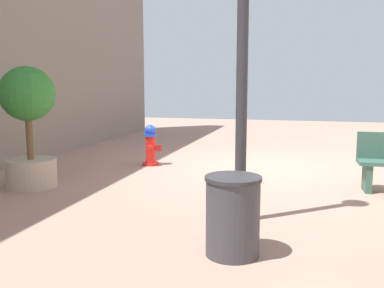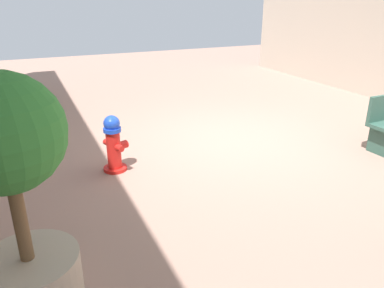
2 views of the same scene
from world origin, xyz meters
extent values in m
plane|color=#9E7A6B|center=(0.00, 0.00, 0.00)|extent=(23.40, 23.40, 0.00)
cylinder|color=red|center=(2.19, 0.36, 0.03)|extent=(0.35, 0.35, 0.05)
cylinder|color=red|center=(2.19, 0.36, 0.34)|extent=(0.21, 0.21, 0.57)
cylinder|color=blue|center=(2.19, 0.36, 0.65)|extent=(0.26, 0.26, 0.06)
sphere|color=blue|center=(2.19, 0.36, 0.75)|extent=(0.24, 0.24, 0.24)
cylinder|color=red|center=(2.24, 0.22, 0.40)|extent=(0.13, 0.15, 0.09)
cylinder|color=red|center=(2.14, 0.50, 0.40)|extent=(0.13, 0.15, 0.09)
cylinder|color=red|center=(2.04, 0.30, 0.36)|extent=(0.17, 0.16, 0.12)
cube|color=#33594C|center=(-1.99, 1.57, 0.23)|extent=(0.12, 0.40, 0.45)
cylinder|color=tan|center=(3.45, 2.71, 0.24)|extent=(0.83, 0.83, 0.47)
cylinder|color=brown|center=(3.45, 2.71, 0.89)|extent=(0.11, 0.11, 0.82)
sphere|color=#2D722D|center=(3.45, 2.71, 1.57)|extent=(0.90, 0.90, 0.90)
camera|label=1|loc=(-0.98, 8.81, 1.74)|focal=39.82mm
camera|label=2|loc=(3.26, 5.56, 2.49)|focal=35.09mm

